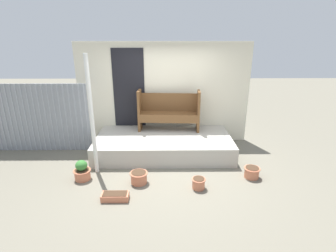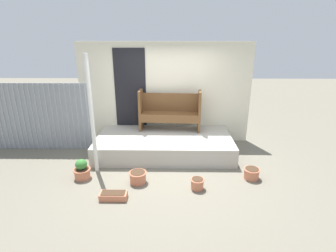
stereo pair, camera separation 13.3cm
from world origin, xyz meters
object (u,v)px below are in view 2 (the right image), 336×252
bench (170,110)px  flower_pot_far_right (252,173)px  planter_box_rect (113,196)px  flower_pot_right (197,183)px  support_post (92,116)px  flower_pot_left (82,170)px  flower_pot_middle (138,177)px

bench → flower_pot_far_right: (1.66, -1.67, -0.84)m
bench → planter_box_rect: size_ratio=3.24×
flower_pot_far_right → planter_box_rect: size_ratio=0.69×
flower_pot_right → planter_box_rect: flower_pot_right is taller
bench → planter_box_rect: bench is taller
support_post → flower_pot_far_right: 3.41m
flower_pot_far_right → flower_pot_right: bearing=-161.0°
bench → flower_pot_left: 2.57m
bench → planter_box_rect: bearing=-109.1°
bench → flower_pot_left: bearing=-132.8°
support_post → flower_pot_far_right: (3.21, -0.28, -1.10)m
bench → flower_pot_right: (0.53, -2.06, -0.85)m
flower_pot_left → flower_pot_far_right: size_ratio=1.26×
flower_pot_middle → flower_pot_far_right: size_ratio=1.07×
planter_box_rect → flower_pot_left: bearing=138.1°
flower_pot_left → planter_box_rect: 1.05m
support_post → flower_pot_right: (2.08, -0.67, -1.10)m
flower_pot_right → bench: bearing=104.5°
flower_pot_far_right → flower_pot_middle: bearing=-175.4°
bench → flower_pot_middle: bearing=-105.1°
planter_box_rect → bench: bearing=67.7°
flower_pot_middle → flower_pot_left: bearing=172.6°
flower_pot_left → flower_pot_middle: bearing=-7.4°
support_post → flower_pot_left: support_post is taller
support_post → bench: 2.10m
bench → flower_pot_right: bearing=-72.3°
flower_pot_left → flower_pot_right: size_ratio=1.53×
flower_pot_middle → flower_pot_far_right: (2.28, 0.18, -0.01)m
support_post → bench: size_ratio=1.57×
flower_pot_middle → support_post: bearing=153.8°
support_post → flower_pot_right: 2.45m
bench → flower_pot_left: size_ratio=3.72×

